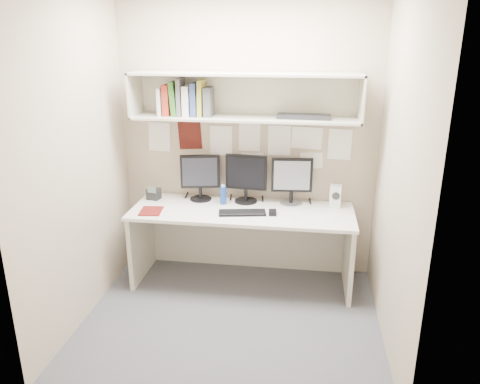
# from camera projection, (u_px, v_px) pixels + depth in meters

# --- Properties ---
(floor) EXTENTS (2.40, 2.00, 0.01)m
(floor) POSITION_uv_depth(u_px,v_px,m) (231.00, 320.00, 3.84)
(floor) COLOR #45454A
(floor) RESTS_ON ground
(wall_back) EXTENTS (2.40, 0.02, 2.60)m
(wall_back) POSITION_uv_depth(u_px,v_px,m) (247.00, 139.00, 4.37)
(wall_back) COLOR tan
(wall_back) RESTS_ON ground
(wall_front) EXTENTS (2.40, 0.02, 2.60)m
(wall_front) POSITION_uv_depth(u_px,v_px,m) (199.00, 218.00, 2.49)
(wall_front) COLOR tan
(wall_front) RESTS_ON ground
(wall_left) EXTENTS (0.02, 2.00, 2.60)m
(wall_left) POSITION_uv_depth(u_px,v_px,m) (76.00, 162.00, 3.59)
(wall_left) COLOR tan
(wall_left) RESTS_ON ground
(wall_right) EXTENTS (0.02, 2.00, 2.60)m
(wall_right) POSITION_uv_depth(u_px,v_px,m) (399.00, 174.00, 3.27)
(wall_right) COLOR tan
(wall_right) RESTS_ON ground
(desk) EXTENTS (2.00, 0.70, 0.73)m
(desk) POSITION_uv_depth(u_px,v_px,m) (242.00, 246.00, 4.34)
(desk) COLOR silver
(desk) RESTS_ON floor
(overhead_hutch) EXTENTS (2.00, 0.38, 0.40)m
(overhead_hutch) POSITION_uv_depth(u_px,v_px,m) (246.00, 96.00, 4.10)
(overhead_hutch) COLOR beige
(overhead_hutch) RESTS_ON wall_back
(pinned_papers) EXTENTS (1.92, 0.01, 0.48)m
(pinned_papers) POSITION_uv_depth(u_px,v_px,m) (247.00, 145.00, 4.38)
(pinned_papers) COLOR white
(pinned_papers) RESTS_ON wall_back
(monitor_left) EXTENTS (0.37, 0.21, 0.43)m
(monitor_left) POSITION_uv_depth(u_px,v_px,m) (200.00, 175.00, 4.41)
(monitor_left) COLOR black
(monitor_left) RESTS_ON desk
(monitor_center) EXTENTS (0.39, 0.21, 0.45)m
(monitor_center) POSITION_uv_depth(u_px,v_px,m) (246.00, 176.00, 4.35)
(monitor_center) COLOR black
(monitor_center) RESTS_ON desk
(monitor_right) EXTENTS (0.38, 0.21, 0.44)m
(monitor_right) POSITION_uv_depth(u_px,v_px,m) (292.00, 179.00, 4.29)
(monitor_right) COLOR #A5A5AA
(monitor_right) RESTS_ON desk
(keyboard) EXTENTS (0.43, 0.22, 0.02)m
(keyboard) POSITION_uv_depth(u_px,v_px,m) (242.00, 213.00, 4.11)
(keyboard) COLOR black
(keyboard) RESTS_ON desk
(mouse) EXTENTS (0.08, 0.11, 0.03)m
(mouse) POSITION_uv_depth(u_px,v_px,m) (273.00, 213.00, 4.10)
(mouse) COLOR black
(mouse) RESTS_ON desk
(speaker) EXTENTS (0.11, 0.12, 0.20)m
(speaker) POSITION_uv_depth(u_px,v_px,m) (335.00, 196.00, 4.26)
(speaker) COLOR silver
(speaker) RESTS_ON desk
(blue_bottle) EXTENTS (0.06, 0.06, 0.18)m
(blue_bottle) POSITION_uv_depth(u_px,v_px,m) (223.00, 195.00, 4.33)
(blue_bottle) COLOR navy
(blue_bottle) RESTS_ON desk
(maroon_notebook) EXTENTS (0.21, 0.25, 0.01)m
(maroon_notebook) POSITION_uv_depth(u_px,v_px,m) (151.00, 211.00, 4.16)
(maroon_notebook) COLOR #5C130F
(maroon_notebook) RESTS_ON desk
(desk_phone) EXTENTS (0.13, 0.13, 0.14)m
(desk_phone) POSITION_uv_depth(u_px,v_px,m) (154.00, 194.00, 4.47)
(desk_phone) COLOR black
(desk_phone) RESTS_ON desk
(book_stack) EXTENTS (0.48, 0.20, 0.32)m
(book_stack) POSITION_uv_depth(u_px,v_px,m) (186.00, 100.00, 4.15)
(book_stack) COLOR silver
(book_stack) RESTS_ON overhead_hutch
(hutch_tray) EXTENTS (0.47, 0.20, 0.03)m
(hutch_tray) POSITION_uv_depth(u_px,v_px,m) (304.00, 117.00, 4.04)
(hutch_tray) COLOR black
(hutch_tray) RESTS_ON overhead_hutch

